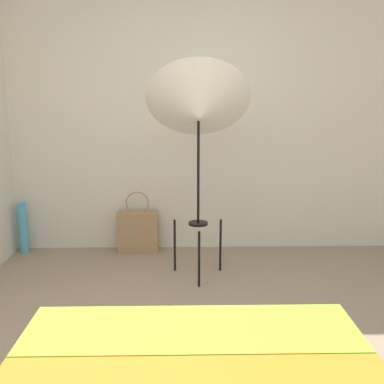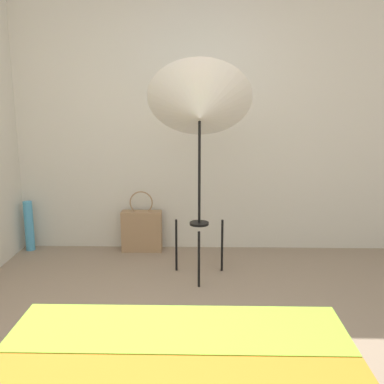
# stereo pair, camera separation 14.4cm
# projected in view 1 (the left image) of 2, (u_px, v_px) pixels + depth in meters

# --- Properties ---
(wall_back) EXTENTS (8.00, 0.05, 2.60)m
(wall_back) POSITION_uv_depth(u_px,v_px,m) (166.00, 117.00, 4.29)
(wall_back) COLOR beige
(wall_back) RESTS_ON ground_plane
(photo_umbrella) EXTENTS (0.84, 0.73, 1.78)m
(photo_umbrella) POSITION_uv_depth(u_px,v_px,m) (198.00, 110.00, 3.53)
(photo_umbrella) COLOR black
(photo_umbrella) RESTS_ON ground_plane
(tote_bag) EXTENTS (0.39, 0.14, 0.60)m
(tote_bag) POSITION_uv_depth(u_px,v_px,m) (138.00, 231.00, 4.37)
(tote_bag) COLOR #9E7A56
(tote_bag) RESTS_ON ground_plane
(paper_roll) EXTENTS (0.09, 0.09, 0.49)m
(paper_roll) POSITION_uv_depth(u_px,v_px,m) (23.00, 228.00, 4.34)
(paper_roll) COLOR #4CA3D1
(paper_roll) RESTS_ON ground_plane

